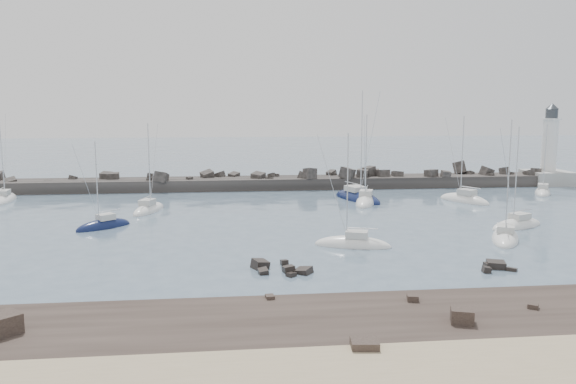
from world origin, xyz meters
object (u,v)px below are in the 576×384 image
object	(u,v)px
sailboat_10	(543,193)
sailboat_8	(517,226)
sailboat_3	(149,210)
sailboat_9	(464,201)
lighthouse	(548,166)
sailboat_2	(104,226)
sailboat_6	(505,238)
sailboat_7	(357,199)
sailboat_4	(353,245)
sailboat_1	(4,200)
sailboat_5	(366,202)

from	to	relation	value
sailboat_10	sailboat_8	bearing A→B (deg)	-125.70
sailboat_8	sailboat_3	bearing A→B (deg)	161.33
sailboat_9	sailboat_10	size ratio (longest dim) A/B	1.13
lighthouse	sailboat_2	size ratio (longest dim) A/B	1.39
sailboat_6	sailboat_8	xyz separation A→B (m)	(4.21, 5.53, 0.00)
sailboat_7	sailboat_4	bearing A→B (deg)	-103.95
sailboat_1	sailboat_7	bearing A→B (deg)	-4.49
sailboat_4	sailboat_7	size ratio (longest dim) A/B	0.70
sailboat_1	sailboat_6	world-z (taller)	sailboat_1
sailboat_6	sailboat_7	bearing A→B (deg)	109.30
sailboat_2	sailboat_8	distance (m)	45.86
sailboat_3	sailboat_9	bearing A→B (deg)	3.76
sailboat_2	sailboat_9	xyz separation A→B (m)	(46.91, 12.40, 0.02)
sailboat_8	lighthouse	bearing A→B (deg)	54.98
sailboat_2	sailboat_3	xyz separation A→B (m)	(3.60, 9.56, 0.00)
sailboat_7	sailboat_8	distance (m)	24.45
lighthouse	sailboat_8	xyz separation A→B (m)	(-23.28, -33.21, -2.95)
sailboat_5	sailboat_10	bearing A→B (deg)	11.07
lighthouse	sailboat_9	size ratio (longest dim) A/B	1.12
lighthouse	sailboat_10	world-z (taller)	lighthouse
sailboat_9	sailboat_4	bearing A→B (deg)	-132.12
sailboat_1	sailboat_9	world-z (taller)	sailboat_1
sailboat_3	sailboat_4	world-z (taller)	sailboat_3
sailboat_1	sailboat_3	xyz separation A→B (m)	(21.55, -10.24, 0.00)
sailboat_1	sailboat_6	xyz separation A→B (m)	(59.35, -29.96, -0.01)
sailboat_4	sailboat_6	size ratio (longest dim) A/B	0.91
sailboat_1	sailboat_3	bearing A→B (deg)	-25.41
sailboat_2	sailboat_7	size ratio (longest dim) A/B	0.63
sailboat_8	sailboat_9	bearing A→B (deg)	85.67
sailboat_2	sailboat_3	size ratio (longest dim) A/B	0.86
lighthouse	sailboat_3	distance (m)	68.07
lighthouse	sailboat_6	size ratio (longest dim) A/B	1.13
sailboat_1	sailboat_10	world-z (taller)	sailboat_1
sailboat_10	lighthouse	bearing A→B (deg)	56.50
sailboat_4	sailboat_9	bearing A→B (deg)	47.88
sailboat_2	sailboat_9	size ratio (longest dim) A/B	0.80
lighthouse	sailboat_1	world-z (taller)	lighthouse
sailboat_4	sailboat_8	world-z (taller)	sailboat_8
sailboat_9	sailboat_10	distance (m)	16.14
sailboat_4	sailboat_7	bearing A→B (deg)	76.05
sailboat_5	sailboat_8	xyz separation A→B (m)	(12.94, -17.05, -0.02)
sailboat_6	sailboat_3	bearing A→B (deg)	152.45
sailboat_3	sailboat_9	world-z (taller)	sailboat_9
sailboat_1	sailboat_5	xyz separation A→B (m)	(50.62, -7.39, 0.02)
sailboat_6	sailboat_10	xyz separation A→B (m)	(20.59, 28.31, 0.01)
sailboat_8	sailboat_9	distance (m)	17.09
sailboat_4	sailboat_9	xyz separation A→B (m)	(21.33, 23.60, 0.02)
sailboat_3	sailboat_8	xyz separation A→B (m)	(42.02, -14.20, -0.01)
sailboat_10	sailboat_6	bearing A→B (deg)	-126.02
sailboat_4	sailboat_7	xyz separation A→B (m)	(6.72, 27.05, 0.01)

